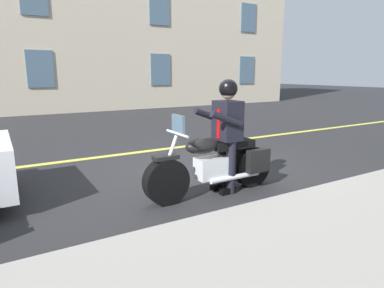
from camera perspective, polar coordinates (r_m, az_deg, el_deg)
ground_plane at (r=6.35m, az=0.83°, el=-4.68°), size 80.00×80.00×0.00m
lane_center_stripe at (r=8.06m, az=-6.58°, el=-1.09°), size 60.00×0.16×0.01m
motorcycle_main at (r=5.11m, az=4.11°, el=-3.59°), size 2.21×0.60×1.26m
rider_main at (r=5.10m, az=5.94°, el=3.06°), size 0.62×0.54×1.74m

